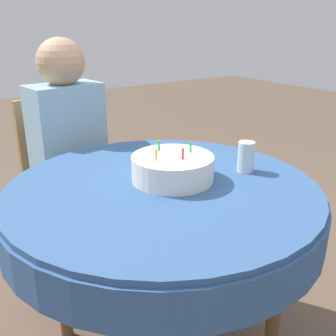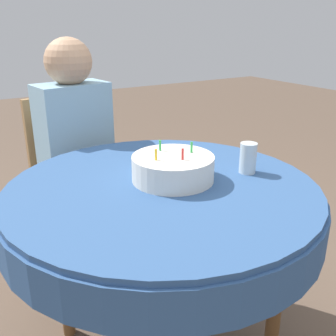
{
  "view_description": "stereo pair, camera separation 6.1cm",
  "coord_description": "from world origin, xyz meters",
  "px_view_note": "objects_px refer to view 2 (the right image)",
  "views": [
    {
      "loc": [
        -0.67,
        -1.02,
        1.25
      ],
      "look_at": [
        0.03,
        0.0,
        0.78
      ],
      "focal_mm": 42.0,
      "sensor_mm": 36.0,
      "label": 1
    },
    {
      "loc": [
        -0.62,
        -1.05,
        1.25
      ],
      "look_at": [
        0.03,
        0.0,
        0.78
      ],
      "focal_mm": 42.0,
      "sensor_mm": 36.0,
      "label": 2
    }
  ],
  "objects_px": {
    "chair": "(73,177)",
    "birthday_cake": "(173,168)",
    "person": "(77,138)",
    "drinking_glass": "(248,158)"
  },
  "relations": [
    {
      "from": "chair",
      "to": "person",
      "type": "height_order",
      "value": "person"
    },
    {
      "from": "chair",
      "to": "drinking_glass",
      "type": "distance_m",
      "value": 1.0
    },
    {
      "from": "drinking_glass",
      "to": "birthday_cake",
      "type": "bearing_deg",
      "value": 163.29
    },
    {
      "from": "chair",
      "to": "drinking_glass",
      "type": "height_order",
      "value": "chair"
    },
    {
      "from": "drinking_glass",
      "to": "chair",
      "type": "bearing_deg",
      "value": 113.6
    },
    {
      "from": "person",
      "to": "drinking_glass",
      "type": "relative_size",
      "value": 10.63
    },
    {
      "from": "chair",
      "to": "birthday_cake",
      "type": "bearing_deg",
      "value": -89.35
    },
    {
      "from": "birthday_cake",
      "to": "person",
      "type": "bearing_deg",
      "value": 98.19
    },
    {
      "from": "chair",
      "to": "birthday_cake",
      "type": "height_order",
      "value": "chair"
    },
    {
      "from": "chair",
      "to": "drinking_glass",
      "type": "relative_size",
      "value": 8.04
    }
  ]
}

